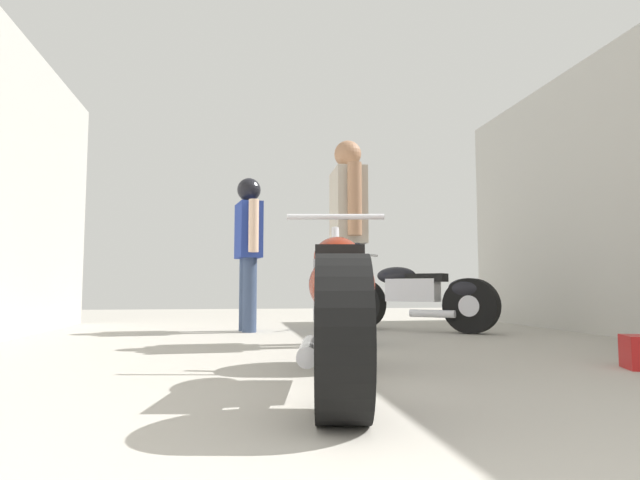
{
  "coord_description": "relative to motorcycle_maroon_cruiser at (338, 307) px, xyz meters",
  "views": [
    {
      "loc": [
        -0.83,
        -0.15,
        0.49
      ],
      "look_at": [
        -0.2,
        3.9,
        0.85
      ],
      "focal_mm": 30.88,
      "sensor_mm": 36.0,
      "label": 1
    }
  ],
  "objects": [
    {
      "name": "ground_plane",
      "position": [
        0.33,
        1.25,
        -0.4
      ],
      "size": [
        18.02,
        18.02,
        0.0
      ],
      "primitive_type": "plane",
      "color": "#A8A399"
    },
    {
      "name": "mechanic_in_blue",
      "position": [
        0.48,
        2.03,
        0.62
      ],
      "size": [
        0.27,
        0.72,
        1.79
      ],
      "color": "#2D3851",
      "rests_on": "ground_plane"
    },
    {
      "name": "motorcycle_maroon_cruiser",
      "position": [
        0.0,
        0.0,
        0.0
      ],
      "size": [
        0.67,
        2.02,
        0.94
      ],
      "color": "black",
      "rests_on": "ground_plane"
    },
    {
      "name": "mechanic_with_helmet",
      "position": [
        -0.35,
        3.6,
        0.65
      ],
      "size": [
        0.32,
        0.69,
        1.74
      ],
      "color": "#384766",
      "rests_on": "ground_plane"
    },
    {
      "name": "motorcycle_black_naked",
      "position": [
        1.55,
        3.38,
        -0.01
      ],
      "size": [
        1.57,
        1.41,
        0.91
      ],
      "color": "black",
      "rests_on": "ground_plane"
    }
  ]
}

